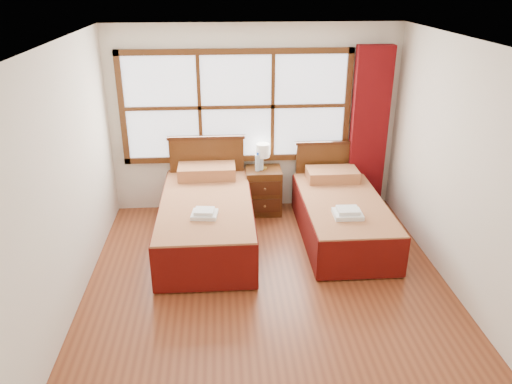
{
  "coord_description": "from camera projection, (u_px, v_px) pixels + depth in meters",
  "views": [
    {
      "loc": [
        -0.47,
        -4.51,
        3.16
      ],
      "look_at": [
        -0.09,
        0.7,
        0.88
      ],
      "focal_mm": 35.0,
      "sensor_mm": 36.0,
      "label": 1
    }
  ],
  "objects": [
    {
      "name": "towels_left",
      "position": [
        204.0,
        213.0,
        5.75
      ],
      "size": [
        0.32,
        0.29,
        0.09
      ],
      "rotation": [
        0.0,
        0.0,
        -0.12
      ],
      "color": "white",
      "rests_on": "bed_left"
    },
    {
      "name": "floor",
      "position": [
        269.0,
        292.0,
        5.42
      ],
      "size": [
        4.5,
        4.5,
        0.0
      ],
      "primitive_type": "plane",
      "color": "brown",
      "rests_on": "ground"
    },
    {
      "name": "curtain",
      "position": [
        369.0,
        129.0,
        6.98
      ],
      "size": [
        0.5,
        0.16,
        2.3
      ],
      "primitive_type": "cube",
      "color": "#650A0C",
      "rests_on": "wall_back"
    },
    {
      "name": "wall_back",
      "position": [
        254.0,
        120.0,
        6.95
      ],
      "size": [
        4.0,
        0.0,
        4.0
      ],
      "primitive_type": "plane",
      "rotation": [
        1.57,
        0.0,
        0.0
      ],
      "color": "silver",
      "rests_on": "floor"
    },
    {
      "name": "window",
      "position": [
        236.0,
        107.0,
        6.82
      ],
      "size": [
        3.16,
        0.06,
        1.56
      ],
      "color": "white",
      "rests_on": "wall_back"
    },
    {
      "name": "ceiling",
      "position": [
        272.0,
        44.0,
        4.38
      ],
      "size": [
        4.5,
        4.5,
        0.0
      ],
      "primitive_type": "plane",
      "rotation": [
        3.14,
        0.0,
        0.0
      ],
      "color": "white",
      "rests_on": "wall_back"
    },
    {
      "name": "lamp",
      "position": [
        263.0,
        151.0,
        6.9
      ],
      "size": [
        0.19,
        0.19,
        0.36
      ],
      "color": "gold",
      "rests_on": "nightstand"
    },
    {
      "name": "towels_right",
      "position": [
        348.0,
        213.0,
        5.9
      ],
      "size": [
        0.34,
        0.3,
        0.1
      ],
      "rotation": [
        0.0,
        0.0,
        -0.02
      ],
      "color": "white",
      "rests_on": "bed_right"
    },
    {
      "name": "wall_left",
      "position": [
        62.0,
        187.0,
        4.77
      ],
      "size": [
        0.0,
        4.5,
        4.5
      ],
      "primitive_type": "plane",
      "rotation": [
        1.57,
        0.0,
        1.57
      ],
      "color": "silver",
      "rests_on": "floor"
    },
    {
      "name": "bed_right",
      "position": [
        341.0,
        215.0,
        6.46
      ],
      "size": [
        1.03,
        2.05,
        1.0
      ],
      "color": "#3D1C0C",
      "rests_on": "floor"
    },
    {
      "name": "bottle_far",
      "position": [
        261.0,
        162.0,
        6.92
      ],
      "size": [
        0.07,
        0.07,
        0.26
      ],
      "color": "silver",
      "rests_on": "nightstand"
    },
    {
      "name": "nightstand",
      "position": [
        263.0,
        191.0,
        7.12
      ],
      "size": [
        0.49,
        0.48,
        0.66
      ],
      "color": "#4B2810",
      "rests_on": "floor"
    },
    {
      "name": "bed_left",
      "position": [
        207.0,
        217.0,
        6.33
      ],
      "size": [
        1.14,
        2.22,
        1.11
      ],
      "color": "#3D1C0C",
      "rests_on": "floor"
    },
    {
      "name": "bottle_near",
      "position": [
        258.0,
        163.0,
        6.89
      ],
      "size": [
        0.07,
        0.07,
        0.26
      ],
      "color": "silver",
      "rests_on": "nightstand"
    },
    {
      "name": "wall_right",
      "position": [
        467.0,
        176.0,
        5.03
      ],
      "size": [
        0.0,
        4.5,
        4.5
      ],
      "primitive_type": "plane",
      "rotation": [
        1.57,
        0.0,
        -1.57
      ],
      "color": "silver",
      "rests_on": "floor"
    }
  ]
}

